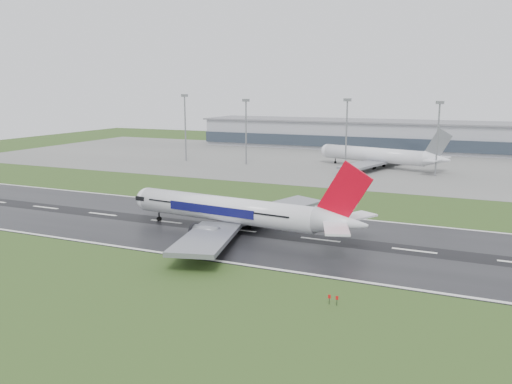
% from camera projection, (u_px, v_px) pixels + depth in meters
% --- Properties ---
extents(ground, '(520.00, 520.00, 0.00)m').
position_uv_depth(ground, '(320.00, 240.00, 114.29)').
color(ground, '#294519').
rests_on(ground, ground).
extents(runway, '(400.00, 45.00, 0.10)m').
position_uv_depth(runway, '(320.00, 240.00, 114.28)').
color(runway, black).
rests_on(runway, ground).
extents(apron, '(400.00, 130.00, 0.08)m').
position_uv_depth(apron, '(402.00, 165.00, 226.79)').
color(apron, slate).
rests_on(apron, ground).
extents(terminal, '(240.00, 36.00, 15.00)m').
position_uv_depth(terminal, '(419.00, 137.00, 279.34)').
color(terminal, '#91939C').
rests_on(terminal, ground).
extents(main_airliner, '(65.05, 62.49, 17.67)m').
position_uv_depth(main_airliner, '(240.00, 196.00, 117.60)').
color(main_airliner, white).
rests_on(main_airliner, runway).
extents(parked_airliner, '(71.77, 68.97, 17.29)m').
position_uv_depth(parked_airliner, '(379.00, 147.00, 217.34)').
color(parked_airliner, silver).
rests_on(parked_airliner, apron).
extents(floodmast_0, '(0.64, 0.64, 29.33)m').
position_uv_depth(floodmast_0, '(185.00, 129.00, 238.21)').
color(floodmast_0, gray).
rests_on(floodmast_0, ground).
extents(floodmast_1, '(0.64, 0.64, 27.45)m').
position_uv_depth(floodmast_1, '(246.00, 133.00, 226.42)').
color(floodmast_1, gray).
rests_on(floodmast_1, ground).
extents(floodmast_2, '(0.64, 0.64, 27.97)m').
position_uv_depth(floodmast_2, '(346.00, 136.00, 209.02)').
color(floodmast_2, gray).
rests_on(floodmast_2, ground).
extents(floodmast_3, '(0.64, 0.64, 27.25)m').
position_uv_depth(floodmast_3, '(437.00, 141.00, 195.45)').
color(floodmast_3, gray).
rests_on(floodmast_3, ground).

